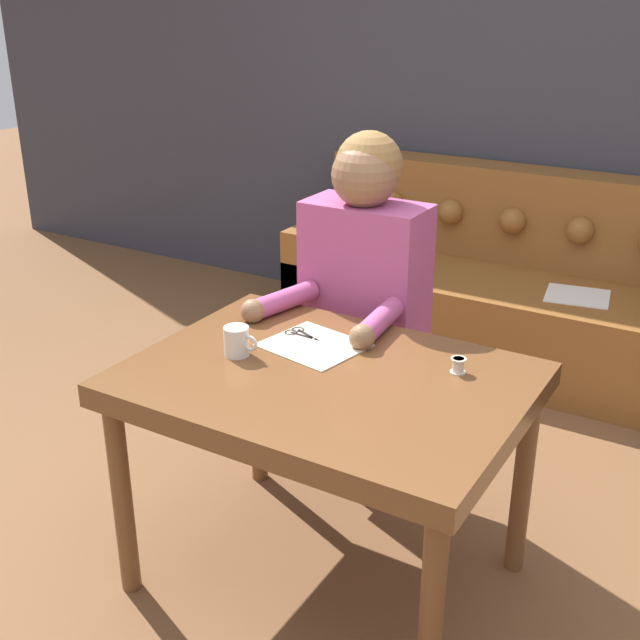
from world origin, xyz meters
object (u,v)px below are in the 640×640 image
object	(u,v)px
couch	(500,293)
person	(363,309)
mug	(237,341)
dining_table	(326,399)
scissors	(307,336)
thread_spool	(458,365)

from	to	relation	value
couch	person	bearing A→B (deg)	-93.60
couch	mug	size ratio (longest dim) A/B	17.98
dining_table	mug	bearing A→B (deg)	-174.09
couch	scissors	world-z (taller)	couch
person	mug	distance (m)	0.62
thread_spool	couch	bearing A→B (deg)	104.09
couch	mug	distance (m)	1.98
dining_table	person	bearing A→B (deg)	108.11
scissors	mug	distance (m)	0.25
scissors	mug	size ratio (longest dim) A/B	2.13
couch	dining_table	bearing A→B (deg)	-86.75
scissors	thread_spool	bearing A→B (deg)	0.94
mug	dining_table	bearing A→B (deg)	5.91
dining_table	couch	distance (m)	1.92
scissors	thread_spool	distance (m)	0.50
mug	person	bearing A→B (deg)	80.78
dining_table	person	xyz separation A→B (m)	(-0.19, 0.58, 0.04)
person	thread_spool	bearing A→B (deg)	-37.09
mug	thread_spool	bearing A→B (deg)	20.43
person	thread_spool	size ratio (longest dim) A/B	28.92
person	scissors	xyz separation A→B (m)	(0.01, -0.39, 0.05)
person	scissors	bearing A→B (deg)	-88.85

